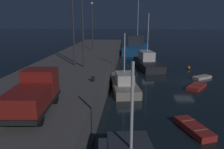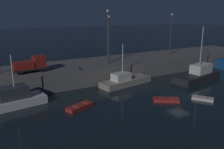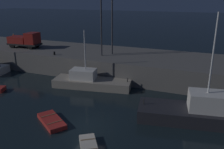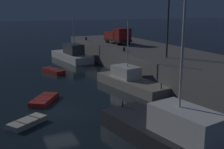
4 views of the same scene
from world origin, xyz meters
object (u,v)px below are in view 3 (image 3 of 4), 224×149
at_px(lamp_post_west, 101,15).
at_px(bollard_west, 54,53).
at_px(dockworker, 14,38).
at_px(fishing_boat_white, 90,81).
at_px(dinghy_red_small, 52,121).
at_px(fishing_trawler_red, 201,111).
at_px(lamp_post_east, 112,19).
at_px(dinghy_orange_near, 89,147).
at_px(utility_truck, 25,40).

bearing_deg(lamp_post_west, bollard_west, -160.91).
height_order(dockworker, bollard_west, dockworker).
distance_m(fishing_boat_white, lamp_post_west, 8.71).
distance_m(dinghy_red_small, lamp_post_west, 15.82).
relative_size(fishing_trawler_red, lamp_post_east, 1.26).
relative_size(dinghy_orange_near, utility_truck, 0.56).
distance_m(fishing_trawler_red, bollard_west, 20.51).
bearing_deg(dockworker, fishing_trawler_red, -19.52).
distance_m(fishing_boat_white, utility_truck, 14.93).
height_order(dinghy_red_small, dockworker, dockworker).
distance_m(dinghy_orange_near, lamp_post_west, 18.63).
bearing_deg(lamp_post_east, lamp_post_west, -126.20).
bearing_deg(fishing_boat_white, utility_truck, 160.01).
bearing_deg(dinghy_orange_near, lamp_post_west, 111.32).
xyz_separation_m(lamp_post_east, dockworker, (-18.22, 0.97, -3.84)).
bearing_deg(dinghy_red_small, lamp_post_east, 91.94).
xyz_separation_m(dockworker, bollard_west, (11.13, -4.42, -0.73)).
xyz_separation_m(fishing_trawler_red, bollard_west, (-19.38, 6.40, 2.02)).
height_order(dinghy_orange_near, lamp_post_east, lamp_post_east).
xyz_separation_m(dinghy_red_small, lamp_post_east, (-0.51, 15.00, 7.34)).
height_order(fishing_boat_white, dockworker, fishing_boat_white).
xyz_separation_m(dinghy_orange_near, bollard_west, (-12.26, 13.63, 2.78)).
height_order(fishing_boat_white, bollard_west, fishing_boat_white).
height_order(dinghy_red_small, lamp_post_east, lamp_post_east).
bearing_deg(fishing_trawler_red, dockworker, 160.48).
distance_m(utility_truck, dockworker, 4.64).
distance_m(fishing_trawler_red, dinghy_red_small, 12.88).
relative_size(dinghy_orange_near, lamp_post_east, 0.36).
bearing_deg(lamp_post_east, bollard_west, -154.05).
bearing_deg(dockworker, fishing_boat_white, -21.37).
distance_m(utility_truck, bollard_west, 7.43).
xyz_separation_m(fishing_boat_white, dinghy_orange_near, (5.52, -11.06, -0.53)).
bearing_deg(fishing_boat_white, fishing_trawler_red, -16.84).
distance_m(dinghy_orange_near, utility_truck, 25.31).
relative_size(fishing_boat_white, lamp_post_west, 1.04).
xyz_separation_m(lamp_post_west, lamp_post_east, (0.98, 1.33, -0.50)).
relative_size(dinghy_red_small, lamp_post_east, 0.44).
distance_m(dinghy_red_small, lamp_post_east, 16.71).
height_order(lamp_post_east, dockworker, lamp_post_east).
relative_size(fishing_boat_white, dockworker, 5.69).
xyz_separation_m(utility_truck, dockworker, (-4.17, 2.01, -0.22)).
bearing_deg(lamp_post_east, utility_truck, -175.77).
distance_m(lamp_post_east, dockworker, 18.65).
bearing_deg(dockworker, utility_truck, -25.71).
relative_size(dinghy_red_small, dockworker, 2.16).
height_order(fishing_boat_white, lamp_post_west, lamp_post_west).
relative_size(utility_truck, bollard_west, 11.32).
distance_m(fishing_boat_white, dinghy_orange_near, 12.37).
height_order(fishing_boat_white, utility_truck, fishing_boat_white).
bearing_deg(lamp_post_west, dinghy_red_small, -83.80).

